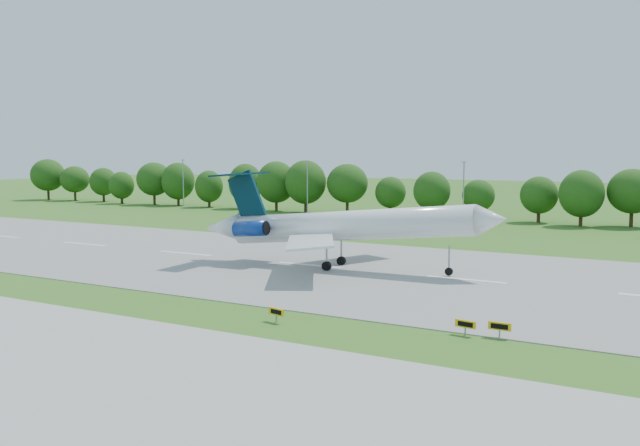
# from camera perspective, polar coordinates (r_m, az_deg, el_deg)

# --- Properties ---
(ground) EXTENTS (600.00, 600.00, 0.00)m
(ground) POSITION_cam_1_polar(r_m,az_deg,el_deg) (57.12, 3.43, -8.48)
(ground) COLOR #316219
(ground) RESTS_ON ground
(runway) EXTENTS (400.00, 45.00, 0.08)m
(runway) POSITION_cam_1_polar(r_m,az_deg,el_deg) (79.73, 11.61, -4.49)
(runway) COLOR gray
(runway) RESTS_ON ground
(taxiway) EXTENTS (400.00, 23.00, 0.08)m
(taxiway) POSITION_cam_1_polar(r_m,az_deg,el_deg) (42.49, -7.93, -13.50)
(taxiway) COLOR #ADADA8
(taxiway) RESTS_ON ground
(tree_line) EXTENTS (288.40, 8.40, 10.40)m
(tree_line) POSITION_cam_1_polar(r_m,az_deg,el_deg) (143.83, 20.27, 2.24)
(tree_line) COLOR #382314
(tree_line) RESTS_ON ground
(light_poles) EXTENTS (175.90, 0.25, 12.19)m
(light_poles) POSITION_cam_1_polar(r_m,az_deg,el_deg) (134.49, 18.48, 2.14)
(light_poles) COLOR gray
(light_poles) RESTS_ON ground
(airliner) EXTENTS (38.69, 27.95, 11.73)m
(airliner) POSITION_cam_1_polar(r_m,az_deg,el_deg) (85.41, 1.21, -0.14)
(airliner) COLOR white
(airliner) RESTS_ON ground
(taxi_sign_left) EXTENTS (1.69, 0.58, 1.19)m
(taxi_sign_left) POSITION_cam_1_polar(r_m,az_deg,el_deg) (59.12, -3.51, -7.11)
(taxi_sign_left) COLOR gray
(taxi_sign_left) RESTS_ON ground
(taxi_sign_centre) EXTENTS (1.69, 0.43, 1.18)m
(taxi_sign_centre) POSITION_cam_1_polar(r_m,az_deg,el_deg) (56.06, 11.56, -7.94)
(taxi_sign_centre) COLOR gray
(taxi_sign_centre) RESTS_ON ground
(taxi_sign_right) EXTENTS (1.74, 0.23, 1.22)m
(taxi_sign_right) POSITION_cam_1_polar(r_m,az_deg,el_deg) (55.78, 14.18, -8.03)
(taxi_sign_right) COLOR gray
(taxi_sign_right) RESTS_ON ground
(service_vehicle_a) EXTENTS (3.72, 1.79, 1.18)m
(service_vehicle_a) POSITION_cam_1_polar(r_m,az_deg,el_deg) (150.02, 5.12, 0.55)
(service_vehicle_a) COLOR white
(service_vehicle_a) RESTS_ON ground
(service_vehicle_b) EXTENTS (3.94, 2.25, 1.26)m
(service_vehicle_b) POSITION_cam_1_polar(r_m,az_deg,el_deg) (141.26, 4.28, 0.26)
(service_vehicle_b) COLOR white
(service_vehicle_b) RESTS_ON ground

